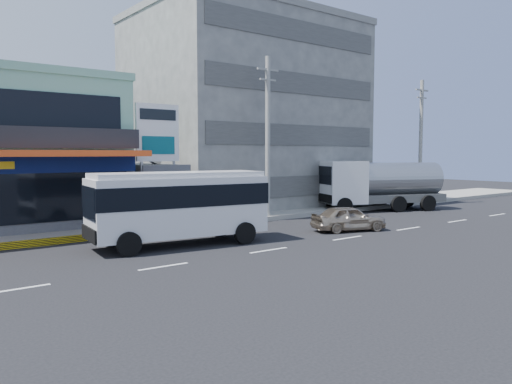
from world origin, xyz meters
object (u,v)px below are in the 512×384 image
concrete_building (246,117)px  minibus (179,202)px  satellite_dish (152,163)px  utility_pole_near (268,137)px  sedan (349,218)px  tanker_truck (377,184)px  billboard (158,139)px  utility_pole_far (421,141)px

concrete_building → minibus: concrete_building is taller
minibus → satellite_dish: bearing=72.3°
utility_pole_near → minibus: (-8.42, -4.00, -3.17)m
sedan → tanker_truck: tanker_truck is taller
satellite_dish → utility_pole_near: (6.00, -3.60, 1.57)m
satellite_dish → sedan: bearing=-54.5°
minibus → tanker_truck: bearing=10.2°
concrete_building → sedan: 15.25m
minibus → billboard: bearing=71.7°
utility_pole_near → sedan: utility_pole_near is taller
billboard → tanker_truck: billboard is taller
concrete_building → utility_pole_near: bearing=-117.8°
billboard → sedan: bearing=-46.6°
sedan → concrete_building: bearing=5.8°
satellite_dish → minibus: size_ratio=0.18×
utility_pole_far → billboard: bearing=175.4°
satellite_dish → utility_pole_near: utility_pole_near is taller
minibus → concrete_building: bearing=43.0°
minibus → tanker_truck: 18.36m
billboard → minibus: (-1.92, -5.80, -2.95)m
sedan → satellite_dish: bearing=54.7°
minibus → tanker_truck: tanker_truck is taller
satellite_dish → utility_pole_near: bearing=-31.0°
billboard → minibus: 6.79m
utility_pole_near → satellite_dish: bearing=149.0°
concrete_building → billboard: bearing=-151.1°
satellite_dish → sedan: (6.77, -9.50, -2.89)m
minibus → sedan: (9.19, -1.90, -1.29)m
utility_pole_near → sedan: bearing=-82.6°
utility_pole_near → minibus: utility_pole_near is taller
billboard → tanker_truck: bearing=-9.0°
concrete_building → utility_pole_far: size_ratio=1.60×
billboard → utility_pole_near: utility_pole_near is taller
tanker_truck → satellite_dish: bearing=164.4°
concrete_building → utility_pole_far: bearing=-32.3°
utility_pole_far → tanker_truck: (-6.36, -0.75, -3.22)m
utility_pole_near → utility_pole_far: bearing=0.0°
utility_pole_far → tanker_truck: size_ratio=1.06×
billboard → tanker_truck: size_ratio=0.73×
satellite_dish → utility_pole_far: bearing=-9.3°
satellite_dish → tanker_truck: bearing=-15.6°
concrete_building → utility_pole_near: concrete_building is taller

